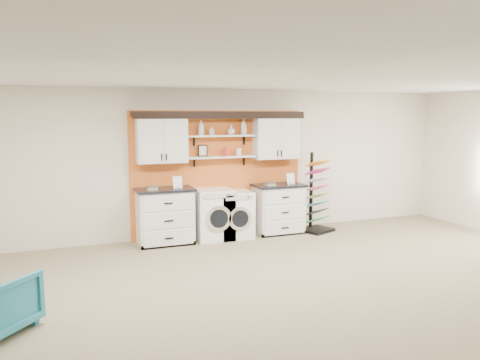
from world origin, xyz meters
name	(u,v)px	position (x,y,z in m)	size (l,w,h in m)	color
floor	(324,312)	(0.00, 0.00, 0.00)	(10.00, 10.00, 0.00)	#827357
ceiling	(331,71)	(0.00, 0.00, 2.80)	(10.00, 10.00, 0.00)	white
wall_back	(218,163)	(0.00, 4.00, 1.40)	(10.00, 10.00, 0.00)	silver
accent_panel	(219,173)	(0.00, 3.96, 1.20)	(3.40, 0.07, 2.40)	#CF6123
upper_cabinet_left	(162,140)	(-1.13, 3.79, 1.88)	(0.90, 0.35, 0.84)	silver
upper_cabinet_right	(276,137)	(1.13, 3.79, 1.88)	(0.90, 0.35, 0.84)	silver
shelf_lower	(221,157)	(0.00, 3.80, 1.53)	(1.32, 0.28, 0.03)	silver
shelf_upper	(221,136)	(0.00, 3.80, 1.93)	(1.32, 0.28, 0.03)	silver
crown_molding	(221,114)	(0.00, 3.81, 2.33)	(3.30, 0.41, 0.13)	black
picture_frame	(203,151)	(-0.35, 3.85, 1.66)	(0.18, 0.02, 0.22)	black
canister_red	(226,152)	(0.10, 3.80, 1.62)	(0.11, 0.11, 0.16)	red
canister_cream	(239,152)	(0.35, 3.80, 1.61)	(0.10, 0.10, 0.14)	silver
base_cabinet_left	(165,216)	(-1.13, 3.64, 0.50)	(1.04, 0.66, 1.01)	silver
base_cabinet_right	(278,209)	(1.13, 3.64, 0.48)	(0.99, 0.66, 0.97)	silver
washer	(213,214)	(-0.22, 3.64, 0.48)	(0.68, 0.71, 0.95)	white
dryer	(234,214)	(0.19, 3.64, 0.44)	(0.63, 0.71, 0.88)	white
sample_rack	(317,206)	(1.89, 3.46, 0.51)	(0.71, 0.66, 1.58)	black
soap_bottle_a	(201,128)	(-0.39, 3.80, 2.08)	(0.11, 0.11, 0.28)	silver
soap_bottle_b	(212,131)	(-0.18, 3.80, 2.03)	(0.08, 0.08, 0.17)	silver
soap_bottle_c	(231,130)	(0.19, 3.80, 2.04)	(0.15, 0.15, 0.19)	silver
soap_bottle_d	(244,127)	(0.45, 3.80, 2.10)	(0.12, 0.12, 0.30)	silver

